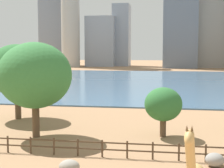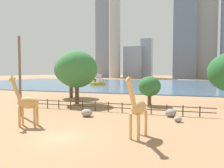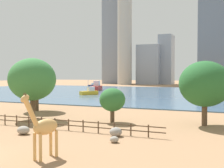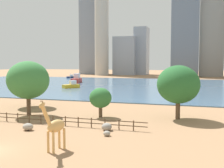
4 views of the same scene
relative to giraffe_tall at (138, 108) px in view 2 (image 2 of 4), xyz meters
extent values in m
plane|color=#9E7551|center=(-5.94, 78.08, -2.43)|extent=(400.00, 400.00, 0.00)
cube|color=#476B8C|center=(-5.94, 75.08, -2.33)|extent=(180.00, 86.00, 0.20)
cylinder|color=tan|center=(0.19, -0.65, -1.40)|extent=(0.28, 0.28, 2.06)
cylinder|color=tan|center=(-0.44, -0.52, -1.40)|extent=(0.28, 0.28, 2.06)
cylinder|color=tan|center=(0.52, 0.91, -1.40)|extent=(0.28, 0.28, 2.06)
cylinder|color=tan|center=(-0.10, 1.04, -1.40)|extent=(0.28, 0.28, 2.06)
ellipsoid|color=tan|center=(0.04, 0.19, -0.01)|extent=(1.37, 2.41, 1.19)
cylinder|color=tan|center=(-0.24, -1.14, 1.24)|extent=(0.64, 1.39, 2.20)
ellipsoid|color=tan|center=(-0.35, -1.63, 2.26)|extent=(0.54, 0.93, 0.76)
cone|color=brown|center=(-0.26, -1.65, 2.61)|extent=(0.13, 0.13, 0.22)
cone|color=brown|center=(-0.44, -1.61, 2.61)|extent=(0.13, 0.13, 0.22)
cylinder|color=tan|center=(-11.47, 0.05, -1.45)|extent=(0.27, 0.27, 1.95)
cylinder|color=tan|center=(-11.60, 0.64, -1.45)|extent=(0.27, 0.27, 1.95)
cylinder|color=tan|center=(-10.00, 0.37, -1.45)|extent=(0.27, 0.27, 1.95)
cylinder|color=tan|center=(-10.13, 0.96, -1.45)|extent=(0.27, 0.27, 1.95)
ellipsoid|color=tan|center=(-10.80, 0.50, -0.14)|extent=(2.29, 1.30, 1.13)
cylinder|color=tan|center=(-11.95, 0.25, 1.10)|extent=(1.12, 0.57, 2.14)
ellipsoid|color=tan|center=(-12.32, 0.17, 2.11)|extent=(0.87, 0.51, 0.67)
cone|color=brown|center=(-12.30, 0.09, 2.44)|extent=(0.12, 0.12, 0.21)
cone|color=brown|center=(-12.34, 0.26, 2.44)|extent=(0.12, 0.12, 0.21)
cylinder|color=brown|center=(-14.87, 4.20, 2.28)|extent=(0.28, 0.28, 9.42)
ellipsoid|color=gray|center=(-7.33, 6.39, -1.98)|extent=(1.36, 1.19, 0.89)
ellipsoid|color=gray|center=(2.11, 9.25, -1.96)|extent=(1.28, 1.25, 0.93)
ellipsoid|color=gray|center=(2.94, 6.79, -2.13)|extent=(0.84, 0.80, 0.60)
cylinder|color=#4C3826|center=(-18.94, 10.08, -1.78)|extent=(0.14, 0.14, 1.30)
cylinder|color=#4C3826|center=(-17.07, 10.08, -1.78)|extent=(0.14, 0.14, 1.30)
cylinder|color=#4C3826|center=(-15.21, 10.08, -1.78)|extent=(0.14, 0.14, 1.30)
cylinder|color=#4C3826|center=(-13.34, 10.08, -1.78)|extent=(0.14, 0.14, 1.30)
cylinder|color=#4C3826|center=(-11.47, 10.08, -1.78)|extent=(0.14, 0.14, 1.30)
cylinder|color=#4C3826|center=(-9.60, 10.08, -1.78)|extent=(0.14, 0.14, 1.30)
cylinder|color=#4C3826|center=(-7.74, 10.08, -1.78)|extent=(0.14, 0.14, 1.30)
cylinder|color=#4C3826|center=(-5.87, 10.08, -1.78)|extent=(0.14, 0.14, 1.30)
cylinder|color=#4C3826|center=(-4.00, 10.08, -1.78)|extent=(0.14, 0.14, 1.30)
cylinder|color=#4C3826|center=(-2.14, 10.08, -1.78)|extent=(0.14, 0.14, 1.30)
cylinder|color=#4C3826|center=(-0.27, 10.08, -1.78)|extent=(0.14, 0.14, 1.30)
cylinder|color=#4C3826|center=(1.60, 10.08, -1.78)|extent=(0.14, 0.14, 1.30)
cylinder|color=#4C3826|center=(3.47, 10.08, -1.78)|extent=(0.14, 0.14, 1.30)
cylinder|color=#4C3826|center=(5.33, 10.08, -1.78)|extent=(0.14, 0.14, 1.30)
cube|color=#4C3826|center=(-5.94, 10.08, -1.32)|extent=(26.10, 0.08, 0.10)
cube|color=#4C3826|center=(-5.94, 10.08, -1.84)|extent=(26.10, 0.08, 0.10)
cylinder|color=brown|center=(-1.49, 17.01, -1.61)|extent=(0.56, 0.56, 1.63)
ellipsoid|color=#2D6B33|center=(-1.49, 17.01, 0.58)|extent=(3.45, 3.45, 3.10)
cylinder|color=brown|center=(-12.99, 15.04, -0.93)|extent=(0.67, 0.67, 3.00)
ellipsoid|color=#387A3D|center=(-12.99, 15.04, 3.24)|extent=(6.68, 6.68, 6.01)
cylinder|color=brown|center=(-18.21, 22.72, -0.92)|extent=(0.69, 0.69, 3.01)
ellipsoid|color=#2D6B33|center=(-18.21, 22.72, 3.23)|extent=(6.63, 6.63, 5.97)
cube|color=#B22D28|center=(-34.83, 80.88, -1.38)|extent=(4.89, 8.94, 1.69)
cube|color=silver|center=(-35.07, 81.91, 0.48)|extent=(2.67, 3.43, 2.03)
cube|color=gold|center=(-26.57, 58.68, -1.67)|extent=(4.74, 5.72, 1.11)
cube|color=silver|center=(-26.18, 59.26, -0.45)|extent=(2.22, 2.40, 1.33)
cylinder|color=silver|center=(-26.72, 58.45, 0.82)|extent=(0.17, 0.17, 3.88)
cube|color=navy|center=(-51.79, 110.61, -1.81)|extent=(4.21, 3.71, 0.83)
cube|color=silver|center=(-51.37, 110.93, -0.90)|extent=(1.79, 1.70, 1.00)
cube|color=#ADA89E|center=(19.20, 153.55, 27.42)|extent=(13.47, 10.00, 59.69)
cylinder|color=#B7B2A8|center=(-48.14, 149.46, 31.35)|extent=(9.02, 9.02, 67.57)
cube|color=slate|center=(4.45, 148.24, 50.51)|extent=(15.46, 12.13, 105.88)
cube|color=#939EAD|center=(-34.80, 157.43, 10.19)|extent=(14.49, 8.48, 25.23)
cube|color=gray|center=(-59.48, 164.41, 42.13)|extent=(17.32, 12.27, 89.11)
cube|color=#939EAD|center=(-25.04, 165.36, 13.50)|extent=(8.60, 12.49, 31.87)
camera|label=1|loc=(-1.20, -14.35, 5.44)|focal=55.00mm
camera|label=2|loc=(3.31, -16.89, 2.88)|focal=35.00mm
camera|label=3|loc=(12.76, -17.28, 3.94)|focal=45.00mm
camera|label=4|loc=(13.02, -23.38, 6.07)|focal=45.00mm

